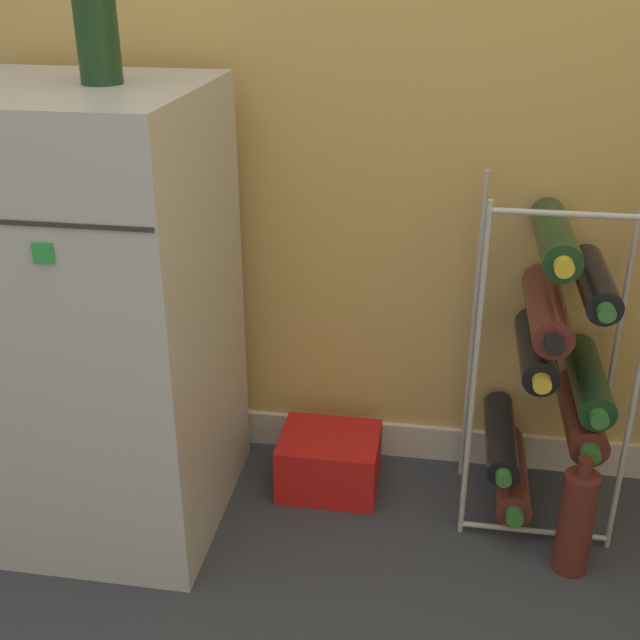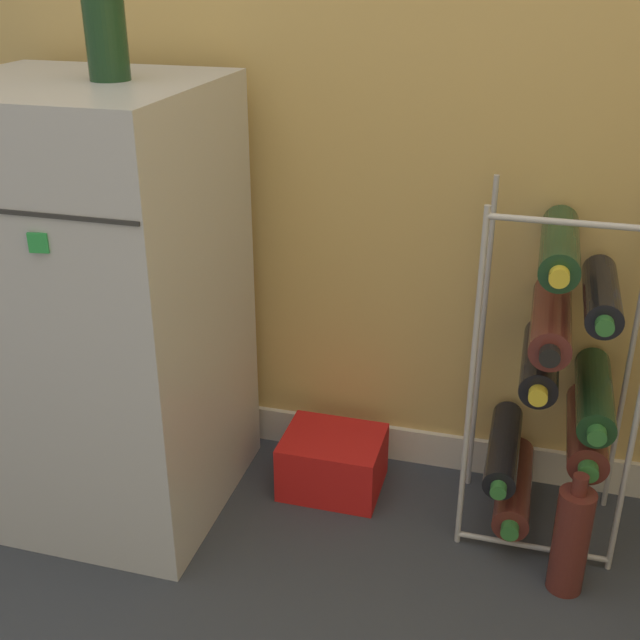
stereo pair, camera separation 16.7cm
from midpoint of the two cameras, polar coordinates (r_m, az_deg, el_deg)
name	(u,v)px [view 2 (the right image)]	position (r m, az deg, el deg)	size (l,w,h in m)	color
ground_plane	(299,616)	(1.66, 1.58, -20.40)	(14.00, 14.00, 0.00)	#333842
mini_fridge	(97,308)	(1.77, -13.01, 0.80)	(0.54, 0.53, 0.95)	#B7BABF
wine_rack	(556,377)	(1.74, 19.08, -3.91)	(0.33, 0.33, 0.76)	#B2B2B7
soda_box	(333,462)	(1.94, 3.42, -10.12)	(0.23, 0.19, 0.14)	red
fridge_top_bottle	(104,18)	(1.61, -12.08, 20.22)	(0.08, 0.08, 0.25)	#19381E
loose_bottle_floor	(571,540)	(1.73, 20.17, -14.55)	(0.07, 0.07, 0.27)	#56231E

